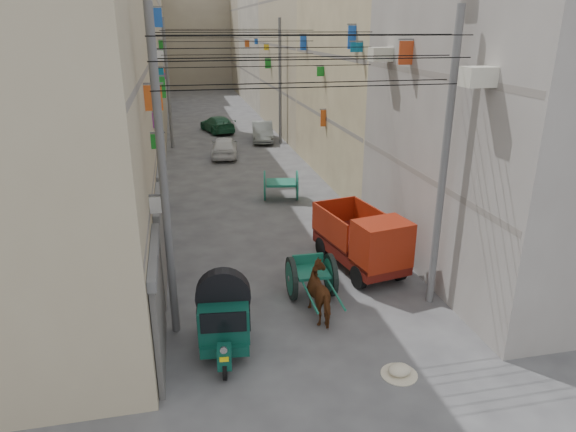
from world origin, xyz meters
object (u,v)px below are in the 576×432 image
object	(u,v)px
auto_rickshaw	(224,314)
feed_sack	(399,370)
tonga_cart	(311,276)
second_cart	(281,184)
distant_car_green	(217,124)
horse	(323,293)
distant_car_white	(224,147)
distant_car_grey	(262,132)
mini_truck	(366,245)

from	to	relation	value
auto_rickshaw	feed_sack	xyz separation A→B (m)	(3.78, -1.88, -0.83)
tonga_cart	second_cart	xyz separation A→B (m)	(0.90, 8.97, 0.07)
second_cart	distant_car_green	distance (m)	16.77
second_cart	auto_rickshaw	bearing A→B (deg)	-97.80
second_cart	horse	world-z (taller)	horse
auto_rickshaw	distant_car_white	xyz separation A→B (m)	(1.91, 19.85, -0.32)
second_cart	distant_car_grey	size ratio (longest dim) A/B	0.45
auto_rickshaw	tonga_cart	bearing A→B (deg)	43.56
distant_car_grey	distant_car_green	size ratio (longest dim) A/B	0.96
mini_truck	horse	size ratio (longest dim) A/B	2.34
feed_sack	distant_car_white	xyz separation A→B (m)	(-1.87, 21.73, 0.50)
auto_rickshaw	distant_car_grey	xyz separation A→B (m)	(4.92, 23.90, -0.31)
mini_truck	feed_sack	distance (m)	5.22
tonga_cart	feed_sack	xyz separation A→B (m)	(1.06, -3.97, -0.53)
mini_truck	horse	world-z (taller)	mini_truck
feed_sack	distant_car_white	world-z (taller)	distant_car_white
auto_rickshaw	tonga_cart	xyz separation A→B (m)	(2.73, 2.09, -0.30)
feed_sack	distant_car_white	bearing A→B (deg)	94.92
horse	distant_car_white	bearing A→B (deg)	-93.55
auto_rickshaw	second_cart	bearing A→B (deg)	77.88
feed_sack	horse	size ratio (longest dim) A/B	0.31
horse	distant_car_green	world-z (taller)	horse
distant_car_white	auto_rickshaw	bearing A→B (deg)	91.44
distant_car_green	distant_car_white	bearing A→B (deg)	73.42
feed_sack	distant_car_grey	world-z (taller)	distant_car_grey
second_cart	feed_sack	distance (m)	12.95
horse	mini_truck	bearing A→B (deg)	-138.87
second_cart	horse	bearing A→B (deg)	-84.55
second_cart	feed_sack	xyz separation A→B (m)	(0.15, -12.93, -0.60)
horse	distant_car_white	xyz separation A→B (m)	(-0.85, 18.90, -0.07)
horse	distant_car_green	distance (m)	26.82
second_cart	horse	xyz separation A→B (m)	(-0.87, -10.10, -0.02)
distant_car_grey	distant_car_green	xyz separation A→B (m)	(-2.78, 3.86, -0.05)
auto_rickshaw	feed_sack	size ratio (longest dim) A/B	4.51
second_cart	distant_car_white	xyz separation A→B (m)	(-1.72, 8.80, -0.10)
tonga_cart	distant_car_white	world-z (taller)	distant_car_white
auto_rickshaw	distant_car_grey	bearing A→B (deg)	84.43
tonga_cart	horse	xyz separation A→B (m)	(0.03, -1.14, 0.05)
distant_car_grey	tonga_cart	bearing A→B (deg)	-87.88
auto_rickshaw	horse	distance (m)	2.93
mini_truck	second_cart	world-z (taller)	mini_truck
second_cart	distant_car_grey	bearing A→B (deg)	94.65
distant_car_green	tonga_cart	bearing A→B (deg)	76.39
tonga_cart	second_cart	world-z (taller)	second_cart
mini_truck	distant_car_green	bearing A→B (deg)	85.15
second_cart	tonga_cart	bearing A→B (deg)	-85.39
horse	tonga_cart	bearing A→B (deg)	-94.37
tonga_cart	horse	world-z (taller)	horse
mini_truck	distant_car_white	xyz separation A→B (m)	(-2.89, 16.69, -0.35)
auto_rickshaw	distant_car_green	distance (m)	27.85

